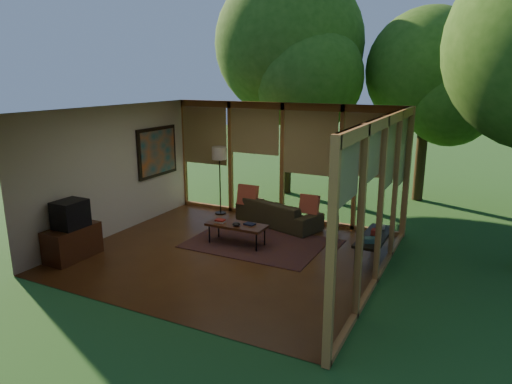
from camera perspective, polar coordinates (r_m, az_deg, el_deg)
The scene contains 25 objects.
floor at distance 8.75m, azimuth -3.41°, elevation -7.70°, with size 5.50×5.50×0.00m, color brown.
ceiling at distance 8.13m, azimuth -3.69°, elevation 10.23°, with size 5.50×5.50×0.00m, color silver.
wall_left at distance 9.98m, azimuth -17.34°, elevation 2.54°, with size 0.04×5.00×2.70m, color beige.
wall_front at distance 6.38m, azimuth -14.91°, elevation -3.74°, with size 5.50×0.04×2.70m, color beige.
window_wall_back at distance 10.52m, azimuth 3.32°, elevation 3.75°, with size 5.50×0.12×2.70m, color #A16732.
window_wall_right at distance 7.38m, azimuth 15.25°, elevation -1.32°, with size 0.12×5.00×2.70m, color #A16732.
tree_nw at distance 12.91m, azimuth 4.16°, elevation 17.97°, with size 3.99×3.99×6.11m.
tree_ne at distance 12.82m, azimuth 20.75°, elevation 13.96°, with size 3.15×3.15×4.98m.
rug at distance 9.27m, azimuth -0.01°, elevation -6.34°, with size 2.63×1.86×0.01m, color brown.
sofa at distance 10.28m, azimuth 2.81°, elevation -2.59°, with size 1.98×0.77×0.58m, color #3B341D.
pillow_left at distance 10.46m, azimuth -1.04°, elevation -0.43°, with size 0.47×0.16×0.47m, color maroon.
pillow_right at distance 9.88m, azimuth 6.69°, elevation -1.58°, with size 0.41×0.14×0.41m, color maroon.
ct_book_lower at distance 9.18m, azimuth -4.50°, elevation -3.72°, with size 0.19×0.14×0.03m, color beige.
ct_book_upper at distance 9.17m, azimuth -4.51°, elevation -3.53°, with size 0.19×0.14×0.03m, color maroon.
ct_book_side at distance 9.01m, azimuth -0.80°, elevation -4.02°, with size 0.20×0.15×0.03m, color black.
ct_bowl at distance 8.94m, azimuth -2.47°, elevation -4.04°, with size 0.16×0.16×0.07m, color black.
media_cabinet at distance 9.09m, azimuth -21.95°, elevation -5.88°, with size 0.50×1.00×0.60m, color #4E2815.
television at distance 8.91m, azimuth -22.19°, elevation -2.57°, with size 0.45×0.55×0.50m, color black.
console_book_a at distance 8.26m, azimuth 13.33°, elevation -5.76°, with size 0.23×0.17×0.08m, color #365E54.
console_book_b at distance 8.67m, azimuth 14.04°, elevation -4.77°, with size 0.22×0.16×0.10m, color maroon.
console_book_c at distance 9.05m, azimuth 14.61°, elevation -4.14°, with size 0.21×0.15×0.06m, color beige.
floor_lamp at distance 10.89m, azimuth -4.59°, elevation 4.39°, with size 0.36×0.36×1.65m.
coffee_table at distance 9.07m, azimuth -2.44°, elevation -4.23°, with size 1.20×0.50×0.43m.
side_console at distance 8.65m, azimuth 13.93°, elevation -5.46°, with size 0.60×1.40×0.46m.
wall_painting at distance 10.95m, azimuth -12.22°, elevation 4.93°, with size 0.06×1.35×1.15m.
Camera 1 is at (4.10, -7.00, 3.28)m, focal length 32.00 mm.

